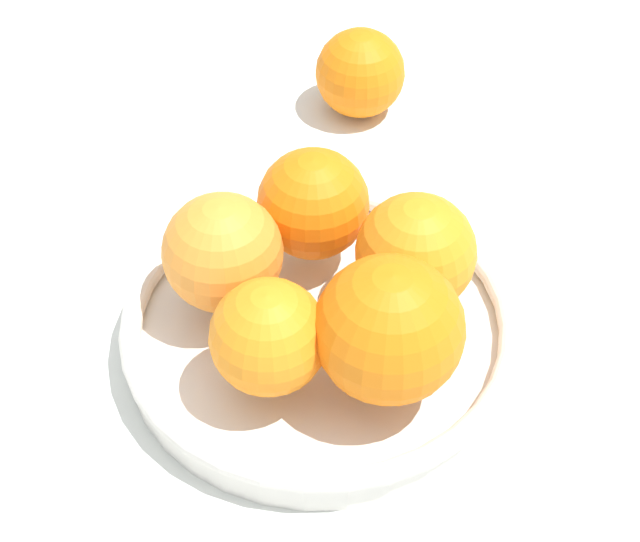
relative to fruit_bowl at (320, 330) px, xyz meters
The scene contains 4 objects.
ground_plane 0.02m from the fruit_bowl, ahead, with size 4.00×4.00×0.00m, color silver.
fruit_bowl is the anchor object (origin of this frame).
orange_pile 0.05m from the fruit_bowl, 85.26° to the left, with size 0.17×0.19×0.08m.
stray_orange 0.24m from the fruit_bowl, 149.35° to the right, with size 0.07×0.07×0.07m, color orange.
Camera 1 is at (0.33, 0.26, 0.50)m, focal length 60.00 mm.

